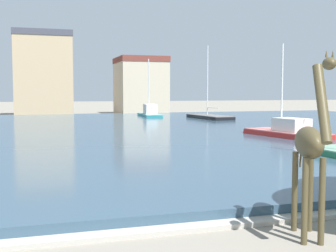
{
  "coord_description": "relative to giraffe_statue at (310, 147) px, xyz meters",
  "views": [
    {
      "loc": [
        -2.58,
        -2.35,
        3.35
      ],
      "look_at": [
        1.67,
        11.7,
        2.2
      ],
      "focal_mm": 46.97,
      "sensor_mm": 36.0,
      "label": 1
    }
  ],
  "objects": [
    {
      "name": "sailboat_red",
      "position": [
        10.02,
        17.62,
        -1.59
      ],
      "size": [
        3.45,
        7.53,
        6.54
      ],
      "color": "red",
      "rests_on": "ground"
    },
    {
      "name": "sailboat_black",
      "position": [
        12.49,
        37.37,
        -1.72
      ],
      "size": [
        3.11,
        8.23,
        8.43
      ],
      "color": "black",
      "rests_on": "ground"
    },
    {
      "name": "townhouse_wide_warehouse",
      "position": [
        -4.76,
        54.22,
        3.61
      ],
      "size": [
        7.67,
        6.99,
        11.44
      ],
      "color": "tan",
      "rests_on": "ground"
    },
    {
      "name": "townhouse_corner_house",
      "position": [
        9.06,
        55.03,
        2.08
      ],
      "size": [
        6.86,
        8.05,
        8.36
      ],
      "color": "#C6B293",
      "rests_on": "ground"
    },
    {
      "name": "harbor_water",
      "position": [
        -3.3,
        26.79,
        -1.94
      ],
      "size": [
        81.43,
        50.32,
        0.37
      ],
      "primitive_type": "cube",
      "color": "#334C60",
      "rests_on": "ground"
    },
    {
      "name": "quay_edge_coping",
      "position": [
        -3.3,
        1.38,
        -2.06
      ],
      "size": [
        81.43,
        0.5,
        0.12
      ],
      "primitive_type": "cube",
      "color": "#ADA89E",
      "rests_on": "ground"
    },
    {
      "name": "giraffe_statue",
      "position": [
        0.0,
        0.0,
        0.0
      ],
      "size": [
        1.17,
        2.31,
        4.15
      ],
      "color": "#4C4228",
      "rests_on": "ground"
    },
    {
      "name": "sailboat_teal",
      "position": [
        7.36,
        43.34,
        -1.53
      ],
      "size": [
        2.16,
        6.69,
        7.3
      ],
      "color": "teal",
      "rests_on": "ground"
    }
  ]
}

